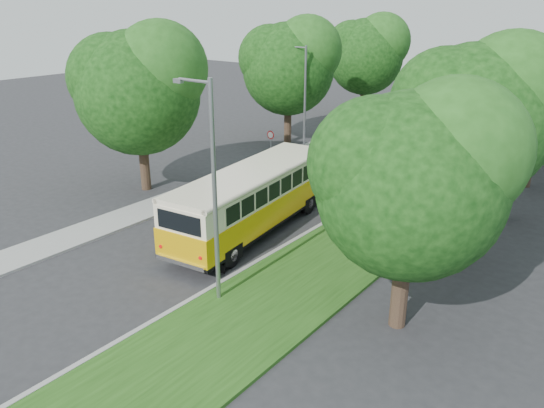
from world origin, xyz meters
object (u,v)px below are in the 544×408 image
Objects in this scene: lamppost_near at (212,187)px; car_grey at (441,127)px; vintage_bus at (253,201)px; car_blue at (431,146)px; car_silver at (367,178)px; lamppost_far at (304,96)px; car_white at (400,158)px.

lamppost_near is 29.99m from car_grey.
vintage_bus reaches higher than car_blue.
car_grey is (-1.48, 15.39, 0.06)m from car_silver.
lamppost_near is at bearing -69.55° from vintage_bus.
vintage_bus is 24.09m from car_grey.
car_silver is 9.51m from car_blue.
lamppost_far reaches higher than car_grey.
car_grey is at bearing 88.18° from car_white.
vintage_bus is at bearing 117.18° from lamppost_near.
car_silver reaches higher than car_white.
car_white is 0.87× the size of car_blue.
lamppost_near is 1.47× the size of car_grey.
lamppost_far is at bearing 147.73° from car_silver.
car_grey is at bearing 93.17° from car_silver.
vintage_bus is at bearing -101.11° from car_silver.
car_silver is at bearing 96.03° from lamppost_near.
vintage_bus is 2.75× the size of car_white.
vintage_bus is at bearing -64.94° from lamppost_far.
car_silver is 5.24m from car_white.
lamppost_near reaches higher than vintage_bus.
lamppost_near is 20.53m from lamppost_far.
vintage_bus reaches higher than car_white.
lamppost_near is at bearing -64.29° from lamppost_far.
vintage_bus is 2.41× the size of car_blue.
car_grey is at bearing 119.76° from car_blue.
car_grey is (-1.13, 10.16, 0.12)m from car_white.
lamppost_near is at bearing -86.28° from car_silver.
car_grey is (-2.98, 29.62, -3.61)m from lamppost_near.
car_blue is at bearing 76.26° from car_white.
lamppost_near is 1.82× the size of car_blue.
car_grey is (5.93, 11.12, -3.36)m from lamppost_far.
car_silver is (7.40, -4.27, -3.42)m from lamppost_far.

